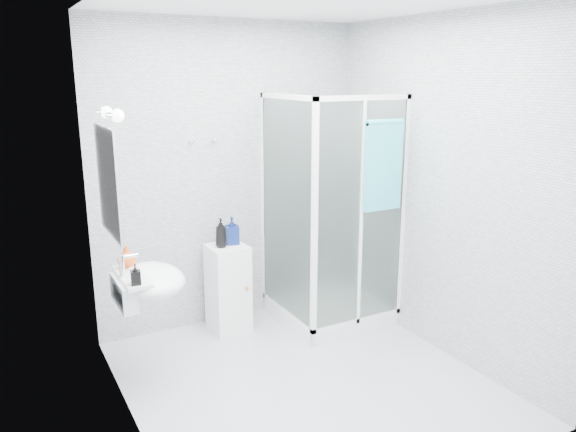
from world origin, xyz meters
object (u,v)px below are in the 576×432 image
shampoo_bottle_a (221,233)px  soap_dispenser_black (135,274)px  wall_basin (146,282)px  soap_dispenser_orange (126,257)px  storage_cabinet (228,288)px  hand_towel (383,163)px  shampoo_bottle_b (232,230)px  shower_enclosure (327,275)px

shampoo_bottle_a → soap_dispenser_black: (-0.90, -0.79, 0.05)m
shampoo_bottle_a → soap_dispenser_black: 1.20m
wall_basin → soap_dispenser_orange: bearing=120.3°
wall_basin → storage_cabinet: (0.84, 0.61, -0.42)m
soap_dispenser_black → hand_towel: bearing=3.0°
shampoo_bottle_a → shampoo_bottle_b: bearing=19.7°
shower_enclosure → wall_basin: (-1.66, -0.32, 0.35)m
wall_basin → shampoo_bottle_a: (0.78, 0.60, 0.08)m
shower_enclosure → soap_dispenser_orange: shower_enclosure is taller
wall_basin → storage_cabinet: bearing=35.9°
shower_enclosure → storage_cabinet: size_ratio=2.64×
shower_enclosure → wall_basin: 1.72m
shampoo_bottle_a → shampoo_bottle_b: (0.12, 0.04, -0.01)m
storage_cabinet → soap_dispenser_black: bearing=-142.1°
soap_dispenser_black → shampoo_bottle_b: bearing=39.3°
shampoo_bottle_a → soap_dispenser_orange: soap_dispenser_orange is taller
storage_cabinet → shampoo_bottle_b: bearing=26.7°
hand_towel → shampoo_bottle_a: 1.44m
soap_dispenser_orange → hand_towel: bearing=-6.8°
storage_cabinet → soap_dispenser_orange: 1.18m
shampoo_bottle_b → soap_dispenser_black: bearing=-140.7°
storage_cabinet → shampoo_bottle_a: size_ratio=3.07×
shampoo_bottle_b → shampoo_bottle_a: bearing=-160.3°
hand_towel → storage_cabinet: bearing=147.0°
shampoo_bottle_a → soap_dispenser_black: size_ratio=1.82×
storage_cabinet → hand_towel: (1.07, -0.69, 1.09)m
wall_basin → shampoo_bottle_b: size_ratio=2.38×
shower_enclosure → shampoo_bottle_b: 0.92m
storage_cabinet → shampoo_bottle_b: 0.50m
soap_dispenser_black → shower_enclosure: bearing=16.0°
wall_basin → storage_cabinet: 1.12m
shampoo_bottle_a → soap_dispenser_orange: 0.98m
shower_enclosure → storage_cabinet: shower_enclosure is taller
wall_basin → soap_dispenser_black: bearing=-120.6°
wall_basin → hand_towel: bearing=-2.6°
shower_enclosure → wall_basin: shower_enclosure is taller
shower_enclosure → wall_basin: bearing=-169.2°
hand_towel → soap_dispenser_orange: hand_towel is taller
storage_cabinet → soap_dispenser_black: (-0.95, -0.80, 0.55)m
shampoo_bottle_b → soap_dispenser_orange: size_ratio=1.45×
shower_enclosure → shampoo_bottle_b: (-0.75, 0.32, 0.43)m
wall_basin → shower_enclosure: bearing=10.8°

